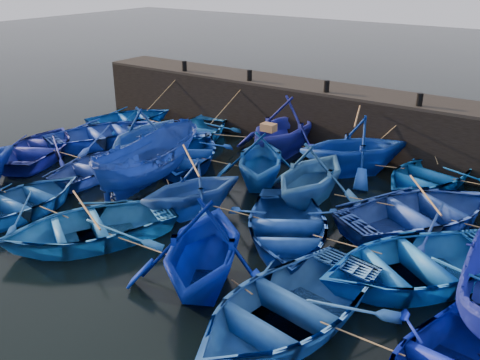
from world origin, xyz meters
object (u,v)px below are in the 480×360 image
Objects in this scene: boat_0 at (130,118)px; boat_13 at (41,147)px; wooden_crate at (269,127)px; boat_8 at (185,154)px.

boat_13 is (0.37, -5.56, 0.06)m from boat_0.
wooden_crate is at bearing -171.75° from boat_0.
boat_8 is (6.00, -2.75, 0.10)m from boat_0.
boat_0 is 5.57m from boat_13.
wooden_crate is (3.91, 0.16, 1.78)m from boat_8.
boat_8 reaches higher than boat_13.
boat_8 is 1.08× the size of boat_13.
boat_0 is 6.60m from boat_8.
boat_13 reaches higher than boat_0.
boat_8 is 10.27× the size of wooden_crate.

